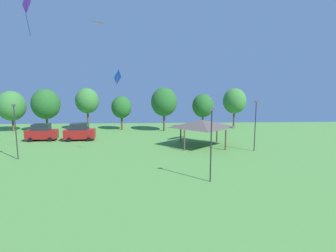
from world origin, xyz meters
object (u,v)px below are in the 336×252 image
at_px(kite_flying_2, 118,77).
at_px(light_post_1, 255,123).
at_px(parked_car_second_from_left, 80,132).
at_px(treeline_tree_1, 46,104).
at_px(treeline_tree_3, 121,107).
at_px(treeline_tree_5, 203,106).
at_px(treeline_tree_4, 164,102).
at_px(treeline_tree_0, 11,106).
at_px(parked_car_leftmost, 42,132).
at_px(treeline_tree_6, 235,101).
at_px(treeline_tree_2, 87,101).
at_px(kite_flying_3, 103,28).
at_px(light_post_2, 16,129).
at_px(park_pavilion, 202,124).
at_px(kite_flying_5, 27,4).
at_px(light_post_0, 211,141).

xyz_separation_m(kite_flying_2, light_post_1, (16.39, 2.18, -5.48)).
relative_size(parked_car_second_from_left, light_post_1, 0.73).
distance_m(treeline_tree_1, treeline_tree_3, 13.27).
bearing_deg(treeline_tree_5, treeline_tree_4, -164.52).
bearing_deg(treeline_tree_0, parked_car_leftmost, -45.52).
height_order(kite_flying_2, treeline_tree_1, kite_flying_2).
height_order(parked_car_leftmost, treeline_tree_6, treeline_tree_6).
distance_m(treeline_tree_4, treeline_tree_5, 7.77).
bearing_deg(treeline_tree_2, treeline_tree_5, 0.27).
height_order(kite_flying_3, treeline_tree_6, kite_flying_3).
height_order(treeline_tree_1, treeline_tree_3, treeline_tree_1).
height_order(parked_car_second_from_left, treeline_tree_5, treeline_tree_5).
bearing_deg(treeline_tree_5, parked_car_leftmost, -159.19).
xyz_separation_m(light_post_2, treeline_tree_3, (9.00, 19.92, 0.74)).
bearing_deg(kite_flying_3, light_post_2, -160.19).
distance_m(light_post_2, treeline_tree_4, 24.83).
distance_m(parked_car_second_from_left, treeline_tree_5, 22.90).
height_order(treeline_tree_5, treeline_tree_6, treeline_tree_6).
distance_m(kite_flying_2, treeline_tree_0, 29.23).
height_order(parked_car_second_from_left, light_post_2, light_post_2).
height_order(parked_car_leftmost, park_pavilion, park_pavilion).
bearing_deg(kite_flying_2, treeline_tree_0, 138.66).
bearing_deg(treeline_tree_2, kite_flying_5, -94.85).
xyz_separation_m(kite_flying_3, light_post_2, (-9.16, -3.30, -11.27)).
distance_m(kite_flying_5, light_post_1, 29.55).
bearing_deg(kite_flying_2, treeline_tree_2, 113.02).
bearing_deg(parked_car_second_from_left, light_post_0, -53.63).
distance_m(kite_flying_5, treeline_tree_6, 36.42).
xyz_separation_m(kite_flying_3, kite_flying_5, (-7.96, -1.15, 2.20)).
bearing_deg(light_post_0, treeline_tree_2, 121.38).
distance_m(parked_car_second_from_left, treeline_tree_2, 10.81).
bearing_deg(treeline_tree_4, kite_flying_2, -107.59).
bearing_deg(parked_car_leftmost, treeline_tree_2, 61.53).
height_order(light_post_1, treeline_tree_6, treeline_tree_6).
relative_size(kite_flying_3, parked_car_leftmost, 0.47).
bearing_deg(park_pavilion, kite_flying_2, -153.22).
height_order(treeline_tree_2, treeline_tree_5, treeline_tree_2).
bearing_deg(light_post_0, parked_car_second_from_left, 131.27).
relative_size(kite_flying_3, treeline_tree_2, 0.27).
height_order(treeline_tree_4, treeline_tree_6, treeline_tree_4).
bearing_deg(treeline_tree_3, park_pavilion, -49.18).
bearing_deg(light_post_2, treeline_tree_2, 82.27).
bearing_deg(park_pavilion, treeline_tree_5, 79.25).
distance_m(kite_flying_2, treeline_tree_5, 24.33).
relative_size(treeline_tree_0, treeline_tree_2, 0.94).
bearing_deg(treeline_tree_2, light_post_1, -35.45).
height_order(treeline_tree_0, treeline_tree_2, treeline_tree_2).
xyz_separation_m(kite_flying_3, treeline_tree_5, (15.12, 16.92, -10.32)).
bearing_deg(kite_flying_3, treeline_tree_6, 39.01).
bearing_deg(light_post_2, treeline_tree_6, 34.00).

